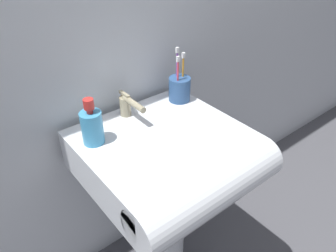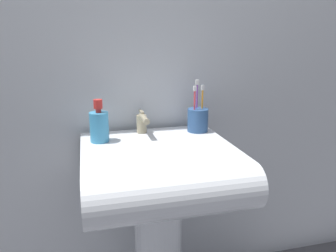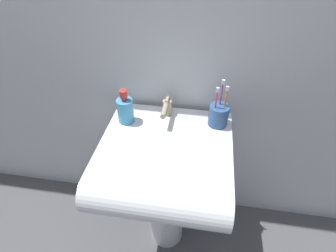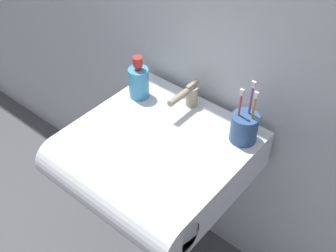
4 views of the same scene
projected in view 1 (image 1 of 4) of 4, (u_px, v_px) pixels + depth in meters
sink_pedestal at (163, 223)px, 1.33m from camera, size 0.18×0.18×0.59m
sink_basin at (172, 160)px, 1.09m from camera, size 0.53×0.54×0.15m
faucet at (128, 105)px, 1.15m from camera, size 0.04×0.14×0.09m
toothbrush_cup at (180, 88)px, 1.26m from camera, size 0.08×0.08×0.21m
soap_bottle at (92, 126)px, 1.02m from camera, size 0.07×0.07×0.16m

